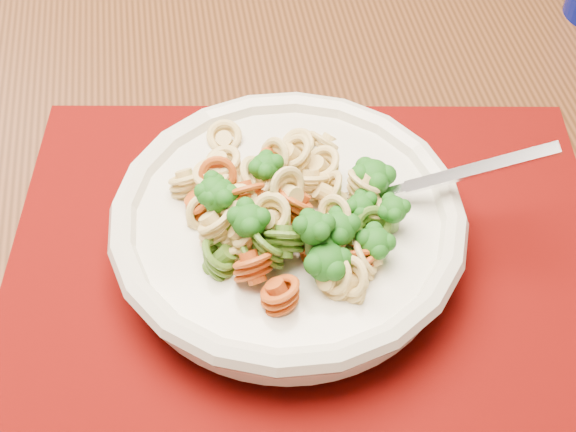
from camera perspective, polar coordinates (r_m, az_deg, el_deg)
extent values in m
cube|color=#502B1A|center=(1.50, -15.33, -5.70)|extent=(4.00, 4.00, 0.01)
cube|color=#5B3119|center=(0.70, -6.11, 2.80)|extent=(1.42, 0.99, 0.04)
cube|color=#590603|center=(0.60, 1.42, -3.64)|extent=(0.53, 0.46, 0.00)
cylinder|color=silver|center=(0.61, 0.00, -2.12)|extent=(0.11, 0.11, 0.01)
cylinder|color=silver|center=(0.59, 0.00, -0.98)|extent=(0.24, 0.24, 0.03)
torus|color=silver|center=(0.58, 0.00, -0.05)|extent=(0.26, 0.26, 0.02)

